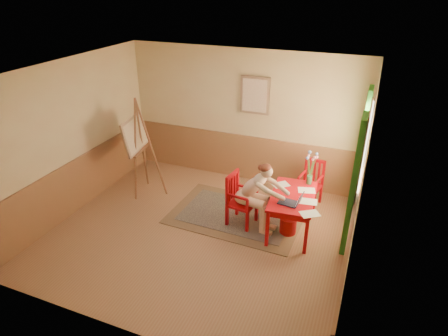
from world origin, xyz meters
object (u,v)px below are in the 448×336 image
at_px(table, 293,200).
at_px(figure, 256,193).
at_px(laptop, 292,202).
at_px(easel, 137,138).
at_px(chair_back, 311,183).
at_px(chair_left, 240,200).

xyz_separation_m(table, figure, (-0.61, -0.14, 0.08)).
xyz_separation_m(laptop, easel, (-3.22, 0.51, 0.42)).
distance_m(chair_back, laptop, 1.37).
height_order(chair_back, easel, easel).
distance_m(figure, laptop, 0.67).
distance_m(table, laptop, 0.31).
relative_size(laptop, easel, 0.20).
height_order(table, laptop, laptop).
bearing_deg(chair_left, figure, -6.64).
distance_m(figure, easel, 2.63).
distance_m(laptop, easel, 3.29).
relative_size(figure, easel, 0.64).
bearing_deg(figure, easel, 171.94).
height_order(chair_back, laptop, laptop).
xyz_separation_m(chair_back, laptop, (-0.09, -1.33, 0.31)).
relative_size(chair_back, easel, 0.45).
height_order(chair_left, laptop, chair_left).
bearing_deg(table, chair_back, 82.71).
xyz_separation_m(chair_left, chair_back, (1.05, 1.15, -0.04)).
bearing_deg(table, figure, -167.32).
height_order(table, figure, figure).
bearing_deg(chair_back, chair_left, -132.34).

